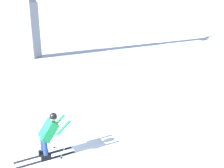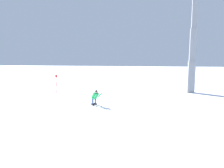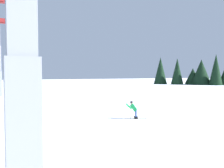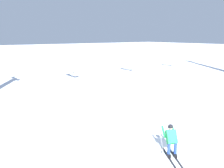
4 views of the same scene
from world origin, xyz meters
name	(u,v)px [view 1 (image 1 of 4)]	position (x,y,z in m)	size (l,w,h in m)	color
skier_carving_main	(49,133)	(-0.73, 0.84, 0.77)	(1.33, 1.71, 1.50)	black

